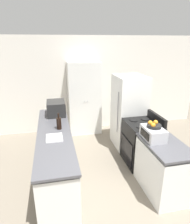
# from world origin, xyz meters

# --- Properties ---
(wall_back) EXTENTS (7.00, 0.06, 2.60)m
(wall_back) POSITION_xyz_m (0.00, 3.51, 1.30)
(wall_back) COLOR silver
(wall_back) RESTS_ON ground_plane
(counter_left) EXTENTS (0.60, 2.65, 0.90)m
(counter_left) POSITION_xyz_m (-0.87, 1.42, 0.44)
(counter_left) COLOR silver
(counter_left) RESTS_ON ground_plane
(counter_right) EXTENTS (0.60, 0.98, 0.90)m
(counter_right) POSITION_xyz_m (0.87, 0.59, 0.44)
(counter_right) COLOR silver
(counter_right) RESTS_ON ground_plane
(pantry_cabinet) EXTENTS (0.87, 0.49, 1.96)m
(pantry_cabinet) POSITION_xyz_m (-0.01, 3.22, 0.98)
(pantry_cabinet) COLOR silver
(pantry_cabinet) RESTS_ON ground_plane
(stove) EXTENTS (0.66, 0.73, 1.06)m
(stove) POSITION_xyz_m (0.89, 1.47, 0.46)
(stove) COLOR black
(stove) RESTS_ON ground_plane
(refrigerator) EXTENTS (0.69, 0.79, 1.72)m
(refrigerator) POSITION_xyz_m (0.90, 2.27, 0.86)
(refrigerator) COLOR white
(refrigerator) RESTS_ON ground_plane
(microwave) EXTENTS (0.40, 0.50, 0.31)m
(microwave) POSITION_xyz_m (-0.79, 2.32, 1.06)
(microwave) COLOR black
(microwave) RESTS_ON counter_left
(wine_bottle) EXTENTS (0.09, 0.09, 0.31)m
(wine_bottle) POSITION_xyz_m (-0.77, 1.54, 1.02)
(wine_bottle) COLOR black
(wine_bottle) RESTS_ON counter_left
(toaster_oven) EXTENTS (0.30, 0.43, 0.20)m
(toaster_oven) POSITION_xyz_m (0.74, 0.79, 1.01)
(toaster_oven) COLOR #B2B2B7
(toaster_oven) RESTS_ON counter_right
(fruit_bowl) EXTENTS (0.23, 0.23, 0.11)m
(fruit_bowl) POSITION_xyz_m (0.75, 0.81, 1.15)
(fruit_bowl) COLOR black
(fruit_bowl) RESTS_ON toaster_oven
(cutting_board) EXTENTS (0.27, 0.31, 0.02)m
(cutting_board) POSITION_xyz_m (-0.87, 1.17, 0.91)
(cutting_board) COLOR silver
(cutting_board) RESTS_ON counter_left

